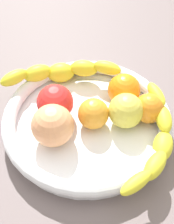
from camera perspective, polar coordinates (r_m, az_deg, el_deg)
kitchen_counter at (r=60.68cm, az=0.00°, el=-3.89°), size 120.00×120.00×3.00cm
fruit_bowl at (r=57.72cm, az=0.00°, el=-1.64°), size 32.60×32.60×4.40cm
banana_draped_left at (r=63.81cm, az=-5.02°, el=7.69°), size 13.79×23.19×5.63cm
banana_draped_right at (r=53.24cm, az=13.40°, el=-5.32°), size 26.07×7.62×5.44cm
orange_front at (r=57.73cm, az=11.79°, el=0.69°), size 5.82×5.82×5.82cm
orange_mid_left at (r=55.54cm, az=1.21°, el=-0.36°), size 5.92×5.92×5.92cm
orange_mid_right at (r=59.86cm, az=7.12°, el=4.23°), size 6.55×6.55×6.55cm
tomato_red at (r=56.71cm, az=-6.30°, el=1.51°), size 7.10×7.10×7.10cm
peach_blush at (r=52.97cm, az=-6.61°, el=-2.59°), size 7.74×7.74×7.74cm
apple_yellow at (r=56.01cm, az=7.47°, el=0.24°), size 6.69×6.69×6.69cm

